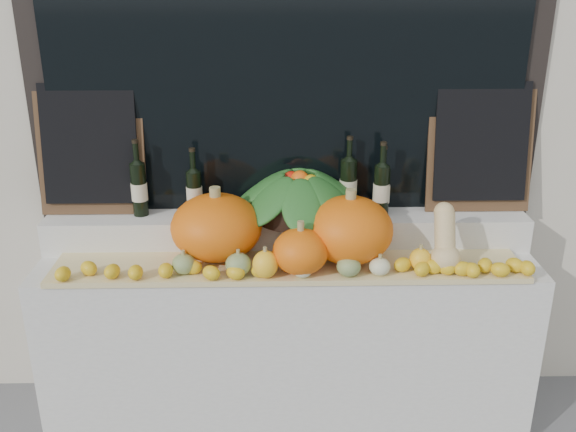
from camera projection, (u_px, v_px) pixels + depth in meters
The scene contains 17 objects.
display_sill at pixel (288, 339), 3.15m from camera, with size 2.30×0.55×0.88m, color silver.
rear_tier at pixel (287, 230), 3.10m from camera, with size 2.30×0.25×0.16m, color silver.
straw_bedding at pixel (288, 267), 2.87m from camera, with size 2.10×0.32×0.03m, color tan.
pumpkin_left at pixel (217, 227), 2.89m from camera, with size 0.41×0.41×0.30m, color orange.
pumpkin_right at pixel (350, 230), 2.86m from camera, with size 0.39×0.39×0.30m, color orange.
pumpkin_center at pixel (301, 251), 2.76m from camera, with size 0.24×0.24×0.20m, color orange.
butternut_squash at pixel (445, 241), 2.80m from camera, with size 0.13×0.20×0.28m.
decorative_gourds at pixel (296, 264), 2.76m from camera, with size 1.13×0.16×0.14m.
lemon_heap at pixel (289, 269), 2.75m from camera, with size 2.20×0.16×0.06m, color gold, non-canonical shape.
produce_bowl at pixel (300, 194), 3.02m from camera, with size 0.69×0.69×0.23m.
wine_bottle_far_left at pixel (139, 188), 3.02m from camera, with size 0.08×0.08×0.37m.
wine_bottle_near_left at pixel (194, 192), 3.04m from camera, with size 0.08×0.08×0.33m.
wine_bottle_tall at pixel (348, 185), 3.06m from camera, with size 0.08×0.08×0.37m.
wine_bottle_near_right at pixel (381, 189), 3.03m from camera, with size 0.08×0.08×0.36m.
wine_bottle_far_right at pixel (382, 190), 3.05m from camera, with size 0.08×0.08×0.33m.
chalkboard_left at pixel (90, 147), 2.99m from camera, with size 0.50×0.13×0.62m.
chalkboard_right at pixel (481, 145), 3.03m from camera, with size 0.50×0.13×0.62m.
Camera 1 is at (-0.06, -1.19, 2.16)m, focal length 40.00 mm.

